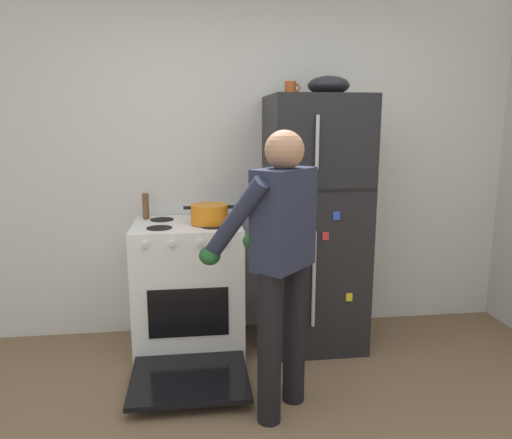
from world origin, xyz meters
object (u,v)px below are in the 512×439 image
refrigerator (314,223)px  stove_range (189,288)px  pepper_mill (146,206)px  mixing_bowl (329,86)px  red_pot (210,214)px  coffee_mug (291,88)px  person_cook (278,250)px

refrigerator → stove_range: bearing=-178.9°
pepper_mill → stove_range: bearing=-36.0°
stove_range → mixing_bowl: bearing=1.0°
red_pot → mixing_bowl: size_ratio=1.23×
coffee_mug → pepper_mill: size_ratio=0.61×
stove_range → person_cook: size_ratio=0.77×
pepper_mill → mixing_bowl: size_ratio=0.63×
red_pot → mixing_bowl: 1.22m
red_pot → coffee_mug: coffee_mug is taller
person_cook → red_pot: 0.89m
refrigerator → person_cook: refrigerator is taller
person_cook → coffee_mug: size_ratio=14.28×
stove_range → coffee_mug: (0.75, 0.07, 1.41)m
person_cook → pepper_mill: bearing=126.9°
stove_range → person_cook: person_cook is taller
pepper_mill → mixing_bowl: bearing=-8.7°
coffee_mug → mixing_bowl: (0.26, -0.05, 0.02)m
person_cook → red_pot: person_cook is taller
refrigerator → mixing_bowl: size_ratio=6.25×
refrigerator → red_pot: 0.77m
red_pot → mixing_bowl: mixing_bowl is taller
mixing_bowl → coffee_mug: bearing=169.0°
person_cook → mixing_bowl: 1.37m
stove_range → coffee_mug: 1.60m
pepper_mill → person_cook: bearing=-53.1°
person_cook → pepper_mill: (-0.80, 1.07, 0.08)m
stove_range → pepper_mill: 0.68m
stove_range → red_pot: size_ratio=3.44×
refrigerator → coffee_mug: coffee_mug is taller
pepper_mill → mixing_bowl: mixing_bowl is taller
stove_range → mixing_bowl: mixing_bowl is taller
coffee_mug → mixing_bowl: size_ratio=0.38×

